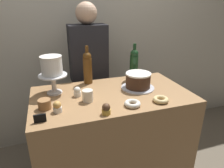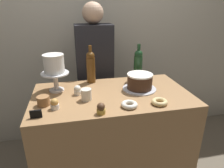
% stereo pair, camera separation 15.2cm
% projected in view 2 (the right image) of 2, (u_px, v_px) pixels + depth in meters
% --- Properties ---
extents(back_wall, '(6.00, 0.05, 2.60)m').
position_uv_depth(back_wall, '(95.00, 31.00, 2.24)').
color(back_wall, '#BCB7A8').
rests_on(back_wall, ground_plane).
extents(display_counter, '(1.21, 0.67, 0.93)m').
position_uv_depth(display_counter, '(112.00, 143.00, 1.72)').
color(display_counter, '#997047').
rests_on(display_counter, ground_plane).
extents(cake_stand_pedestal, '(0.21, 0.21, 0.15)m').
position_uv_depth(cake_stand_pedestal, '(56.00, 79.00, 1.56)').
color(cake_stand_pedestal, silver).
rests_on(cake_stand_pedestal, display_counter).
extents(white_layer_cake, '(0.16, 0.16, 0.14)m').
position_uv_depth(white_layer_cake, '(54.00, 64.00, 1.52)').
color(white_layer_cake, white).
rests_on(white_layer_cake, cake_stand_pedestal).
extents(silver_serving_platter, '(0.27, 0.27, 0.01)m').
position_uv_depth(silver_serving_platter, '(139.00, 89.00, 1.63)').
color(silver_serving_platter, silver).
rests_on(silver_serving_platter, display_counter).
extents(chocolate_round_cake, '(0.20, 0.20, 0.12)m').
position_uv_depth(chocolate_round_cake, '(140.00, 81.00, 1.60)').
color(chocolate_round_cake, '#3D2619').
rests_on(chocolate_round_cake, silver_serving_platter).
extents(wine_bottle_green, '(0.08, 0.08, 0.33)m').
position_uv_depth(wine_bottle_green, '(138.00, 64.00, 1.78)').
color(wine_bottle_green, '#193D1E').
rests_on(wine_bottle_green, display_counter).
extents(wine_bottle_amber, '(0.08, 0.08, 0.33)m').
position_uv_depth(wine_bottle_amber, '(91.00, 66.00, 1.72)').
color(wine_bottle_amber, '#5B3814').
rests_on(wine_bottle_amber, display_counter).
extents(cupcake_caramel, '(0.06, 0.06, 0.07)m').
position_uv_depth(cupcake_caramel, '(55.00, 104.00, 1.31)').
color(cupcake_caramel, white).
rests_on(cupcake_caramel, display_counter).
extents(cupcake_vanilla, '(0.06, 0.06, 0.07)m').
position_uv_depth(cupcake_vanilla, '(78.00, 90.00, 1.52)').
color(cupcake_vanilla, white).
rests_on(cupcake_vanilla, display_counter).
extents(cupcake_chocolate, '(0.06, 0.06, 0.07)m').
position_uv_depth(cupcake_chocolate, '(101.00, 109.00, 1.26)').
color(cupcake_chocolate, gold).
rests_on(cupcake_chocolate, display_counter).
extents(donut_glazed, '(0.11, 0.11, 0.03)m').
position_uv_depth(donut_glazed, '(159.00, 102.00, 1.38)').
color(donut_glazed, '#E0C17F').
rests_on(donut_glazed, display_counter).
extents(donut_sugar, '(0.11, 0.11, 0.03)m').
position_uv_depth(donut_sugar, '(129.00, 105.00, 1.35)').
color(donut_sugar, silver).
rests_on(donut_sugar, display_counter).
extents(cookie_stack, '(0.08, 0.08, 0.07)m').
position_uv_depth(cookie_stack, '(43.00, 101.00, 1.36)').
color(cookie_stack, olive).
rests_on(cookie_stack, display_counter).
extents(price_sign_chalkboard, '(0.07, 0.01, 0.05)m').
position_uv_depth(price_sign_chalkboard, '(36.00, 114.00, 1.21)').
color(price_sign_chalkboard, black).
rests_on(price_sign_chalkboard, display_counter).
extents(coffee_cup_ceramic, '(0.08, 0.08, 0.09)m').
position_uv_depth(coffee_cup_ceramic, '(86.00, 95.00, 1.43)').
color(coffee_cup_ceramic, silver).
rests_on(coffee_cup_ceramic, display_counter).
extents(barista_figure, '(0.36, 0.22, 1.60)m').
position_uv_depth(barista_figure, '(95.00, 80.00, 2.10)').
color(barista_figure, black).
rests_on(barista_figure, ground_plane).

